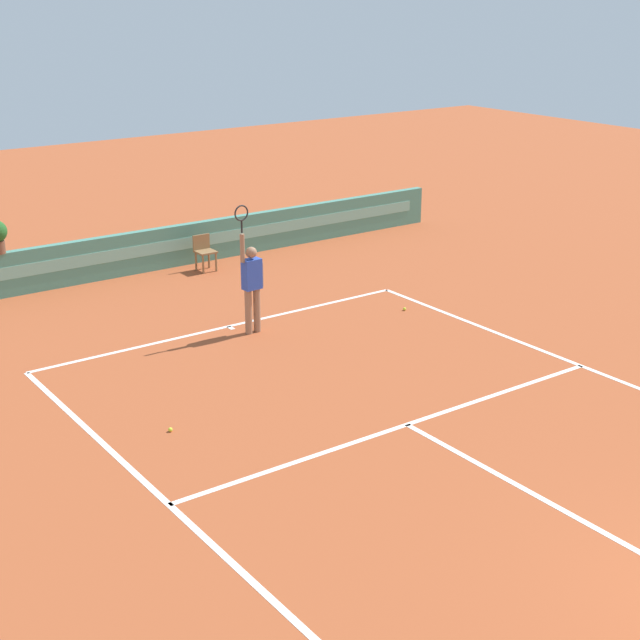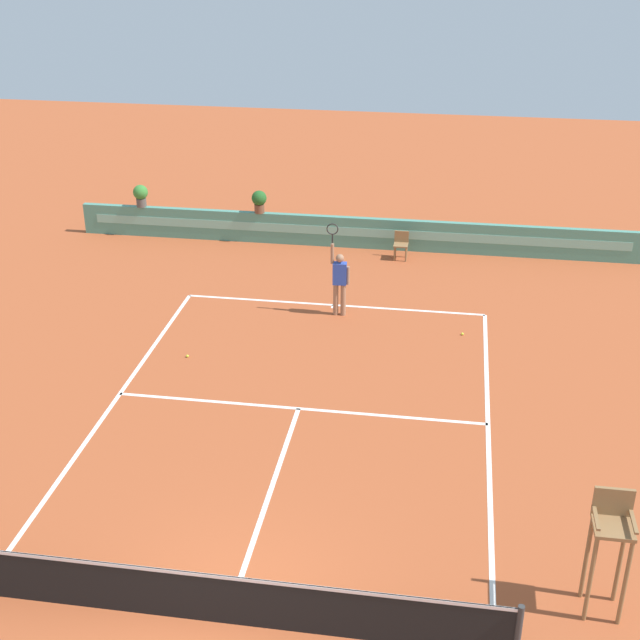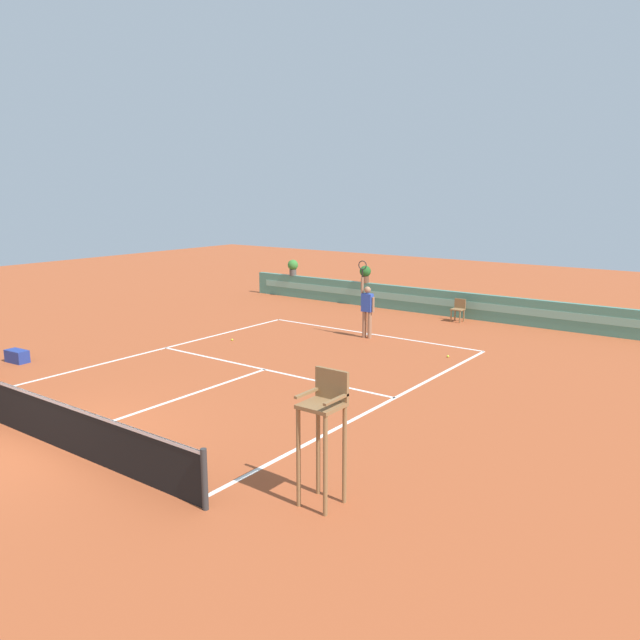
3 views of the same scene
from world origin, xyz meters
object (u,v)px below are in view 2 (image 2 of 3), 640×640
object	(u,v)px
ball_kid_chair	(401,244)
potted_plant_far_left	(141,194)
umpire_chair	(610,539)
tennis_ball_mid_court	(462,334)
tennis_player	(339,279)
tennis_ball_near_baseline	(187,356)
potted_plant_left	(259,200)

from	to	relation	value
ball_kid_chair	potted_plant_far_left	xyz separation A→B (m)	(-8.56, 0.73, 0.93)
ball_kid_chair	umpire_chair	bearing A→B (deg)	-73.76
umpire_chair	tennis_ball_mid_court	bearing A→B (deg)	103.46
potted_plant_far_left	ball_kid_chair	bearing A→B (deg)	-4.89
tennis_player	tennis_ball_mid_court	bearing A→B (deg)	-12.42
tennis_ball_near_baseline	potted_plant_far_left	size ratio (longest dim) A/B	0.09
umpire_chair	tennis_ball_mid_court	distance (m)	9.68
tennis_ball_mid_court	potted_plant_far_left	size ratio (longest dim) A/B	0.09
umpire_chair	potted_plant_left	size ratio (longest dim) A/B	2.96
tennis_ball_mid_court	tennis_ball_near_baseline	bearing A→B (deg)	-161.18
tennis_ball_mid_court	potted_plant_far_left	bearing A→B (deg)	151.13
tennis_ball_near_baseline	tennis_ball_mid_court	distance (m)	7.00
umpire_chair	potted_plant_far_left	distance (m)	19.78
tennis_player	tennis_ball_near_baseline	bearing A→B (deg)	-138.16
tennis_player	potted_plant_far_left	world-z (taller)	tennis_player
potted_plant_far_left	potted_plant_left	distance (m)	3.94
ball_kid_chair	potted_plant_far_left	size ratio (longest dim) A/B	1.17
tennis_ball_near_baseline	potted_plant_far_left	xyz separation A→B (m)	(-3.89, 8.06, 1.38)
umpire_chair	tennis_ball_near_baseline	bearing A→B (deg)	141.43
tennis_ball_near_baseline	tennis_ball_mid_court	world-z (taller)	same
tennis_ball_near_baseline	potted_plant_left	world-z (taller)	potted_plant_left
potted_plant_left	ball_kid_chair	bearing A→B (deg)	-9.01
potted_plant_far_left	tennis_ball_mid_court	bearing A→B (deg)	-28.87
potted_plant_far_left	potted_plant_left	world-z (taller)	same
tennis_ball_mid_court	potted_plant_far_left	xyz separation A→B (m)	(-10.52, 5.80, 1.38)
potted_plant_far_left	tennis_player	bearing A→B (deg)	-35.08
umpire_chair	tennis_ball_near_baseline	size ratio (longest dim) A/B	31.47
ball_kid_chair	tennis_ball_mid_court	distance (m)	5.45
tennis_player	potted_plant_left	size ratio (longest dim) A/B	3.57
umpire_chair	tennis_ball_mid_court	xyz separation A→B (m)	(-2.23, 9.33, -1.31)
umpire_chair	potted_plant_left	world-z (taller)	umpire_chair
ball_kid_chair	potted_plant_far_left	world-z (taller)	potted_plant_far_left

